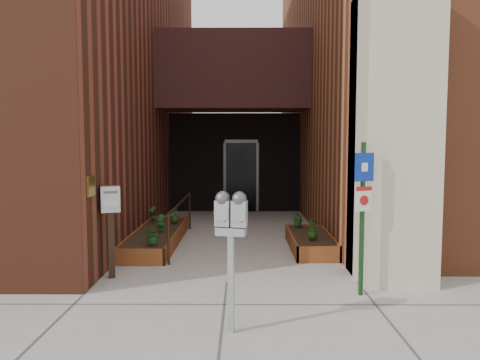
{
  "coord_description": "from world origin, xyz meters",
  "views": [
    {
      "loc": [
        0.24,
        -7.01,
        2.16
      ],
      "look_at": [
        0.19,
        1.8,
        1.42
      ],
      "focal_mm": 35.0,
      "sensor_mm": 36.0,
      "label": 1
    }
  ],
  "objects": [
    {
      "name": "architecture",
      "position": [
        -0.18,
        6.89,
        4.98
      ],
      "size": [
        20.0,
        14.6,
        10.0
      ],
      "color": "brown",
      "rests_on": "ground"
    },
    {
      "name": "shrub_left_d",
      "position": [
        -1.85,
        3.77,
        0.48
      ],
      "size": [
        0.26,
        0.26,
        0.35
      ],
      "primitive_type": "imported",
      "rotation": [
        0.0,
        0.0,
        5.66
      ],
      "color": "#1C611B",
      "rests_on": "planter_left"
    },
    {
      "name": "planter_right",
      "position": [
        1.6,
        2.2,
        0.13
      ],
      "size": [
        0.8,
        2.2,
        0.3
      ],
      "color": "brown",
      "rests_on": "ground"
    },
    {
      "name": "sign_post",
      "position": [
        1.9,
        -0.6,
        1.32
      ],
      "size": [
        0.28,
        0.12,
        2.14
      ],
      "color": "#163E19",
      "rests_on": "ground"
    },
    {
      "name": "shrub_left_c",
      "position": [
        -1.32,
        3.58,
        0.47
      ],
      "size": [
        0.24,
        0.24,
        0.34
      ],
      "primitive_type": "imported",
      "rotation": [
        0.0,
        0.0,
        3.48
      ],
      "color": "#235117",
      "rests_on": "planter_left"
    },
    {
      "name": "shrub_right_a",
      "position": [
        1.58,
        1.78,
        0.46
      ],
      "size": [
        0.21,
        0.21,
        0.33
      ],
      "primitive_type": "imported",
      "rotation": [
        0.0,
        0.0,
        1.41
      ],
      "color": "#1C4E16",
      "rests_on": "planter_right"
    },
    {
      "name": "payment_dropbox",
      "position": [
        -1.83,
        0.22,
        1.05
      ],
      "size": [
        0.34,
        0.29,
        1.46
      ],
      "color": "black",
      "rests_on": "ground"
    },
    {
      "name": "shrub_left_a",
      "position": [
        -1.39,
        1.35,
        0.48
      ],
      "size": [
        0.44,
        0.44,
        0.35
      ],
      "primitive_type": "imported",
      "rotation": [
        0.0,
        0.0,
        0.69
      ],
      "color": "#18561A",
      "rests_on": "planter_left"
    },
    {
      "name": "ground",
      "position": [
        0.0,
        0.0,
        0.0
      ],
      "size": [
        80.0,
        80.0,
        0.0
      ],
      "primitive_type": "plane",
      "color": "#9E9991",
      "rests_on": "ground"
    },
    {
      "name": "shrub_left_b",
      "position": [
        -1.47,
        2.6,
        0.47
      ],
      "size": [
        0.25,
        0.25,
        0.34
      ],
      "primitive_type": "imported",
      "rotation": [
        0.0,
        0.0,
        2.13
      ],
      "color": "#1C6323",
      "rests_on": "planter_left"
    },
    {
      "name": "planter_left",
      "position": [
        -1.55,
        2.7,
        0.13
      ],
      "size": [
        0.9,
        3.6,
        0.3
      ],
      "color": "brown",
      "rests_on": "ground"
    },
    {
      "name": "shrub_right_b",
      "position": [
        1.66,
        2.3,
        0.46
      ],
      "size": [
        0.22,
        0.22,
        0.32
      ],
      "primitive_type": "imported",
      "rotation": [
        0.0,
        0.0,
        2.68
      ],
      "color": "#275719",
      "rests_on": "planter_right"
    },
    {
      "name": "shrub_right_c",
      "position": [
        1.45,
        3.1,
        0.47
      ],
      "size": [
        0.43,
        0.43,
        0.34
      ],
      "primitive_type": "imported",
      "rotation": [
        0.0,
        0.0,
        4.02
      ],
      "color": "#195819",
      "rests_on": "planter_right"
    },
    {
      "name": "parking_meter",
      "position": [
        0.11,
        -1.89,
        1.24
      ],
      "size": [
        0.37,
        0.21,
        1.61
      ],
      "color": "#A7A7A9",
      "rests_on": "ground"
    },
    {
      "name": "handrail",
      "position": [
        -1.05,
        2.65,
        0.75
      ],
      "size": [
        0.04,
        3.34,
        0.9
      ],
      "color": "black",
      "rests_on": "ground"
    }
  ]
}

